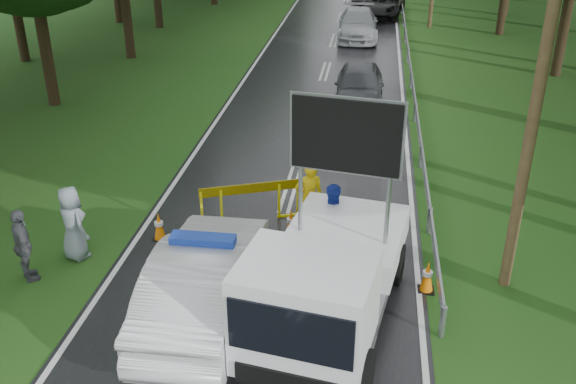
% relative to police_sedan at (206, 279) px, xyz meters
% --- Properties ---
extents(ground, '(160.00, 160.00, 0.00)m').
position_rel_police_sedan_xyz_m(ground, '(0.92, -0.09, -0.84)').
color(ground, '#1A4A15').
rests_on(ground, ground).
extents(road, '(7.00, 140.00, 0.02)m').
position_rel_police_sedan_xyz_m(road, '(0.92, 29.91, -0.83)').
color(road, black).
rests_on(road, ground).
extents(guardrail, '(0.12, 60.06, 0.70)m').
position_rel_police_sedan_xyz_m(guardrail, '(4.62, 29.58, -0.29)').
color(guardrail, gray).
rests_on(guardrail, ground).
extents(utility_pole_near, '(1.40, 0.24, 10.00)m').
position_rel_police_sedan_xyz_m(utility_pole_near, '(6.12, 1.91, 4.23)').
color(utility_pole_near, '#4A3422').
rests_on(utility_pole_near, ground).
extents(police_sedan, '(1.79, 5.06, 1.83)m').
position_rel_police_sedan_xyz_m(police_sedan, '(0.00, 0.00, 0.00)').
color(police_sedan, silver).
rests_on(police_sedan, ground).
extents(work_truck, '(3.21, 5.66, 4.27)m').
position_rel_police_sedan_xyz_m(work_truck, '(2.36, -0.21, 0.32)').
color(work_truck, gray).
rests_on(work_truck, ground).
extents(barrier, '(2.42, 0.96, 1.06)m').
position_rel_police_sedan_xyz_m(barrier, '(0.16, 3.91, -0.03)').
color(barrier, '#F7EF0D').
rests_on(barrier, ground).
extents(officer, '(0.81, 0.66, 1.92)m').
position_rel_police_sedan_xyz_m(officer, '(1.68, 3.53, 0.12)').
color(officer, yellow).
rests_on(officer, ground).
extents(civilian, '(1.08, 1.00, 1.78)m').
position_rel_police_sedan_xyz_m(civilian, '(2.36, 2.62, 0.05)').
color(civilian, '#1931A3').
rests_on(civilian, ground).
extents(bystander_mid, '(0.97, 1.03, 1.71)m').
position_rel_police_sedan_xyz_m(bystander_mid, '(-4.18, 0.69, 0.02)').
color(bystander_mid, '#46484E').
rests_on(bystander_mid, ground).
extents(bystander_right, '(1.04, 0.96, 1.78)m').
position_rel_police_sedan_xyz_m(bystander_right, '(-3.52, 1.71, 0.06)').
color(bystander_right, gray).
rests_on(bystander_right, ground).
extents(queue_car_first, '(1.88, 4.56, 1.55)m').
position_rel_police_sedan_xyz_m(queue_car_first, '(2.56, 13.44, -0.06)').
color(queue_car_first, '#3B3C42').
rests_on(queue_car_first, ground).
extents(queue_car_second, '(2.24, 5.19, 1.49)m').
position_rel_police_sedan_xyz_m(queue_car_second, '(2.10, 24.68, -0.09)').
color(queue_car_second, '#A4A7AC').
rests_on(queue_car_second, ground).
extents(queue_car_third, '(3.18, 5.70, 1.51)m').
position_rel_police_sedan_xyz_m(queue_car_third, '(3.32, 30.68, -0.08)').
color(queue_car_third, black).
rests_on(queue_car_third, ground).
extents(cone_center, '(0.30, 0.30, 0.64)m').
position_rel_police_sedan_xyz_m(cone_center, '(0.11, -0.09, -0.53)').
color(cone_center, black).
rests_on(cone_center, ground).
extents(cone_far, '(0.34, 0.34, 0.71)m').
position_rel_police_sedan_xyz_m(cone_far, '(1.26, 3.34, -0.49)').
color(cone_far, black).
rests_on(cone_far, ground).
extents(cone_left_mid, '(0.34, 0.34, 0.72)m').
position_rel_police_sedan_xyz_m(cone_left_mid, '(-1.87, 2.74, -0.49)').
color(cone_left_mid, black).
rests_on(cone_left_mid, ground).
extents(cone_right, '(0.35, 0.35, 0.73)m').
position_rel_police_sedan_xyz_m(cone_right, '(4.42, 1.41, -0.48)').
color(cone_right, black).
rests_on(cone_right, ground).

